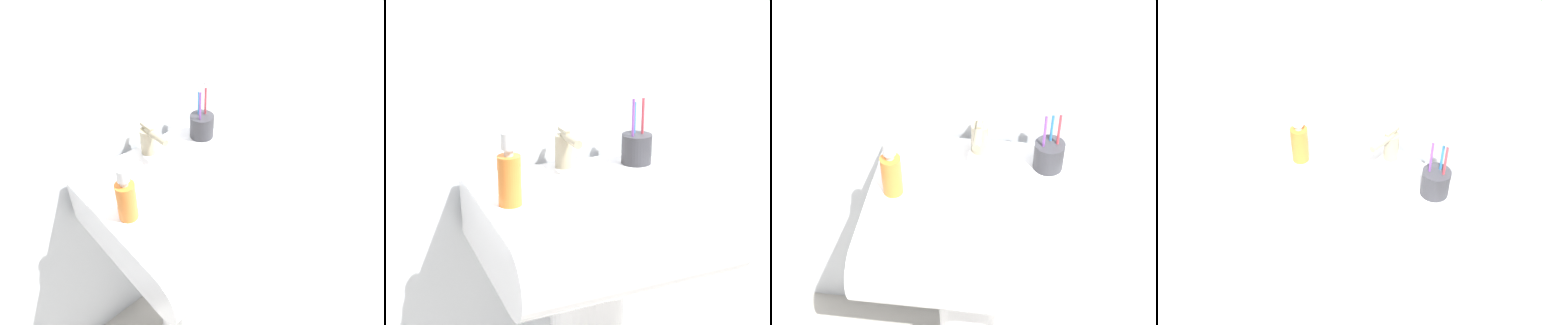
{
  "view_description": "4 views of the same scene",
  "coord_description": "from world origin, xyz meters",
  "views": [
    {
      "loc": [
        -0.52,
        -0.64,
        1.61
      ],
      "look_at": [
        0.03,
        -0.01,
        0.92
      ],
      "focal_mm": 35.0,
      "sensor_mm": 36.0,
      "label": 1
    },
    {
      "loc": [
        -0.53,
        -1.18,
        1.37
      ],
      "look_at": [
        -0.04,
        -0.03,
        0.95
      ],
      "focal_mm": 55.0,
      "sensor_mm": 36.0,
      "label": 2
    },
    {
      "loc": [
        0.11,
        -1.07,
        1.93
      ],
      "look_at": [
        -0.02,
        0.01,
        0.95
      ],
      "focal_mm": 55.0,
      "sensor_mm": 36.0,
      "label": 3
    },
    {
      "loc": [
        0.67,
        -0.78,
        1.81
      ],
      "look_at": [
        -0.04,
        0.03,
        0.91
      ],
      "focal_mm": 45.0,
      "sensor_mm": 36.0,
      "label": 4
    }
  ],
  "objects": [
    {
      "name": "ground_plane",
      "position": [
        0.0,
        0.0,
        0.0
      ],
      "size": [
        6.0,
        6.0,
        0.0
      ],
      "primitive_type": "plane",
      "color": "#ADA89E",
      "rests_on": "ground"
    },
    {
      "name": "sink_pedestal",
      "position": [
        0.0,
        0.0,
        0.35
      ],
      "size": [
        0.19,
        0.19,
        0.71
      ],
      "primitive_type": "cylinder",
      "color": "white",
      "rests_on": "ground"
    },
    {
      "name": "sink_basin",
      "position": [
        0.0,
        -0.06,
        0.79
      ],
      "size": [
        0.52,
        0.51,
        0.16
      ],
      "color": "white",
      "rests_on": "sink_pedestal"
    },
    {
      "name": "faucet",
      "position": [
        0.01,
        0.16,
        0.92
      ],
      "size": [
        0.05,
        0.12,
        0.1
      ],
      "color": "tan",
      "rests_on": "sink_basin"
    },
    {
      "name": "wall_back",
      "position": [
        0.0,
        0.26,
        1.2
      ],
      "size": [
        5.0,
        0.05,
        2.4
      ],
      "primitive_type": "cube",
      "color": "silver",
      "rests_on": "ground"
    },
    {
      "name": "soap_bottle",
      "position": [
        -0.2,
        -0.02,
        0.93
      ],
      "size": [
        0.05,
        0.05,
        0.17
      ],
      "color": "orange",
      "rests_on": "sink_basin"
    },
    {
      "name": "toothbrush_cup",
      "position": [
        0.2,
        0.12,
        0.91
      ],
      "size": [
        0.08,
        0.08,
        0.2
      ],
      "color": "#38383D",
      "rests_on": "sink_basin"
    }
  ]
}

